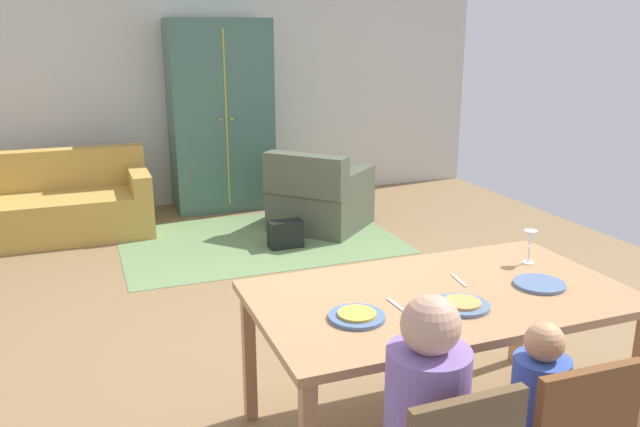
% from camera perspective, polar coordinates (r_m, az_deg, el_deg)
% --- Properties ---
extents(ground_plane, '(7.16, 6.26, 0.02)m').
position_cam_1_polar(ground_plane, '(4.89, -3.89, -7.93)').
color(ground_plane, olive).
extents(back_wall, '(7.16, 0.10, 2.70)m').
position_cam_1_polar(back_wall, '(7.59, -11.32, 11.02)').
color(back_wall, beige).
rests_on(back_wall, ground_plane).
extents(dining_table, '(1.80, 1.01, 0.76)m').
position_cam_1_polar(dining_table, '(3.17, 10.68, -8.06)').
color(dining_table, '#B27F52').
rests_on(dining_table, ground_plane).
extents(plate_near_man, '(0.25, 0.25, 0.02)m').
position_cam_1_polar(plate_near_man, '(2.82, 3.30, -9.18)').
color(plate_near_man, '#506E9D').
rests_on(plate_near_man, dining_table).
extents(pizza_near_man, '(0.17, 0.17, 0.01)m').
position_cam_1_polar(pizza_near_man, '(2.82, 3.31, -8.91)').
color(pizza_near_man, gold).
rests_on(pizza_near_man, plate_near_man).
extents(plate_near_child, '(0.25, 0.25, 0.02)m').
position_cam_1_polar(plate_near_child, '(3.00, 12.55, -8.00)').
color(plate_near_child, slate).
rests_on(plate_near_child, dining_table).
extents(pizza_near_child, '(0.17, 0.17, 0.01)m').
position_cam_1_polar(pizza_near_child, '(2.99, 12.57, -7.73)').
color(pizza_near_child, '#E4984C').
rests_on(pizza_near_child, plate_near_child).
extents(plate_near_woman, '(0.25, 0.25, 0.02)m').
position_cam_1_polar(plate_near_woman, '(3.34, 18.98, -5.98)').
color(plate_near_woman, slate).
rests_on(plate_near_woman, dining_table).
extents(wine_glass, '(0.07, 0.07, 0.19)m').
position_cam_1_polar(wine_glass, '(3.59, 18.23, -2.26)').
color(wine_glass, silver).
rests_on(wine_glass, dining_table).
extents(fork, '(0.02, 0.15, 0.01)m').
position_cam_1_polar(fork, '(2.97, 6.75, -8.04)').
color(fork, silver).
rests_on(fork, dining_table).
extents(knife, '(0.04, 0.17, 0.01)m').
position_cam_1_polar(knife, '(3.30, 12.26, -5.83)').
color(knife, silver).
rests_on(knife, dining_table).
extents(area_rug, '(2.60, 1.80, 0.01)m').
position_cam_1_polar(area_rug, '(6.27, -5.50, -2.35)').
color(area_rug, '#678854').
rests_on(area_rug, ground_plane).
extents(couch, '(1.72, 0.86, 0.82)m').
position_cam_1_polar(couch, '(6.81, -22.20, 0.64)').
color(couch, '#B99240').
rests_on(couch, ground_plane).
extents(armchair, '(1.21, 1.21, 0.82)m').
position_cam_1_polar(armchair, '(6.53, -0.11, 1.37)').
color(armchair, '#4C5340').
rests_on(armchair, ground_plane).
extents(armoire, '(1.10, 0.59, 2.10)m').
position_cam_1_polar(armoire, '(7.29, -8.84, 8.57)').
color(armoire, '#416658').
rests_on(armoire, ground_plane).
extents(handbag, '(0.32, 0.16, 0.26)m').
position_cam_1_polar(handbag, '(6.00, -3.09, -1.86)').
color(handbag, black).
rests_on(handbag, ground_plane).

